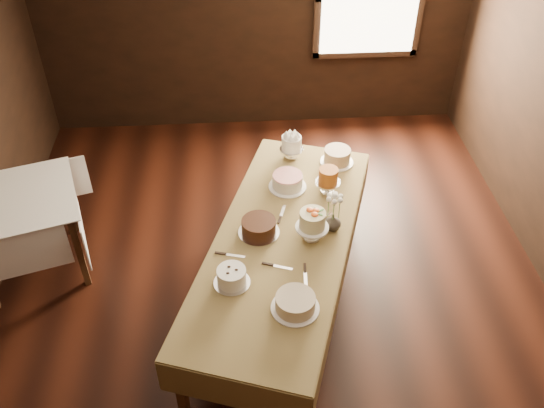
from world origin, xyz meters
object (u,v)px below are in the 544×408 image
(cake_cream, at_px, (295,303))
(cake_server_a, at_px, (283,267))
(cake_server_b, at_px, (306,280))
(cake_server_c, at_px, (283,211))
(cake_swirl, at_px, (232,277))
(cake_speckled, at_px, (337,156))
(cake_flowers, at_px, (312,227))
(flower_vase, at_px, (333,222))
(cake_caramel, at_px, (328,182))
(cake_server_e, at_px, (236,256))
(display_table, at_px, (282,244))
(cake_chocolate, at_px, (259,227))
(cake_meringue, at_px, (291,148))
(side_table, at_px, (20,207))
(cake_lattice, at_px, (288,182))
(cake_server_d, at_px, (324,216))

(cake_cream, bearing_deg, cake_server_a, 97.40)
(cake_server_b, bearing_deg, cake_server_c, -168.56)
(cake_swirl, bearing_deg, cake_speckled, 55.31)
(cake_flowers, xyz_separation_m, cake_server_c, (-0.20, 0.34, -0.11))
(cake_speckled, relative_size, flower_vase, 2.38)
(cake_caramel, height_order, cake_server_e, cake_caramel)
(display_table, bearing_deg, cake_caramel, 51.83)
(cake_caramel, bearing_deg, cake_server_e, -138.00)
(cake_chocolate, relative_size, cake_cream, 1.00)
(cake_speckled, bearing_deg, cake_server_e, -129.75)
(cake_server_b, bearing_deg, cake_meringue, -177.46)
(cake_server_c, bearing_deg, display_table, -167.83)
(flower_vase, bearing_deg, cake_speckled, 78.89)
(cake_caramel, bearing_deg, cake_chocolate, -142.01)
(cake_server_b, bearing_deg, display_table, -159.78)
(cake_flowers, bearing_deg, cake_cream, -105.78)
(cake_meringue, xyz_separation_m, cake_swirl, (-0.58, -1.56, -0.04))
(side_table, relative_size, cake_meringue, 5.06)
(display_table, height_order, cake_server_b, cake_server_b)
(cake_flowers, bearing_deg, cake_speckled, 70.26)
(cake_server_e, bearing_deg, cake_server_c, 66.26)
(cake_server_a, bearing_deg, flower_vase, 62.40)
(display_table, bearing_deg, cake_cream, -87.64)
(side_table, height_order, cake_server_c, cake_server_c)
(cake_chocolate, bearing_deg, cake_speckled, 49.75)
(cake_speckled, bearing_deg, cake_server_a, -115.04)
(cake_server_e, bearing_deg, cake_flowers, 30.47)
(cake_caramel, bearing_deg, cake_server_c, -150.65)
(cake_caramel, xyz_separation_m, cake_server_c, (-0.41, -0.23, -0.11))
(side_table, distance_m, cake_meringue, 2.48)
(cake_cream, bearing_deg, cake_server_b, 68.47)
(cake_swirl, height_order, cake_cream, cake_swirl)
(side_table, distance_m, flower_vase, 2.73)
(cake_swirl, distance_m, cake_server_e, 0.29)
(cake_caramel, relative_size, flower_vase, 1.79)
(cake_caramel, distance_m, flower_vase, 0.48)
(cake_lattice, distance_m, cake_server_d, 0.50)
(cake_cream, bearing_deg, cake_caramel, 72.34)
(cake_server_a, bearing_deg, cake_meringue, 101.39)
(cake_server_b, xyz_separation_m, cake_server_d, (0.24, 0.70, 0.00))
(cake_chocolate, height_order, flower_vase, flower_vase)
(cake_chocolate, distance_m, cake_flowers, 0.43)
(cake_chocolate, height_order, cake_flowers, cake_flowers)
(display_table, height_order, flower_vase, flower_vase)
(cake_server_c, bearing_deg, cake_swirl, 168.36)
(cake_server_a, bearing_deg, cake_server_c, 104.58)
(cake_server_a, distance_m, cake_server_b, 0.21)
(display_table, height_order, cake_speckled, cake_speckled)
(cake_meringue, bearing_deg, cake_flowers, -87.04)
(cake_caramel, height_order, cake_cream, cake_caramel)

